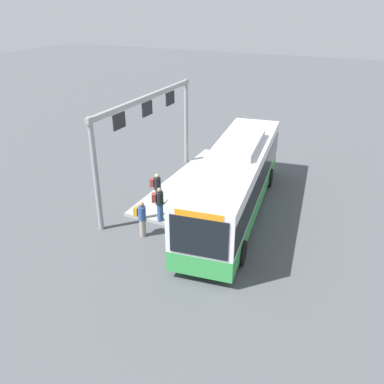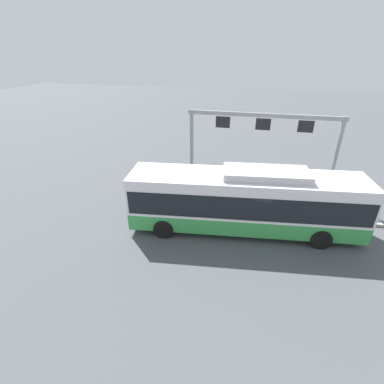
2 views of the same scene
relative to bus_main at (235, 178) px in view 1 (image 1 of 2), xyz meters
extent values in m
plane|color=#4C4F54|center=(0.01, 0.00, -1.81)|extent=(120.00, 120.00, 0.00)
cube|color=#9E9E99|center=(-2.44, -3.25, -1.73)|extent=(10.00, 2.80, 0.16)
cube|color=green|center=(0.01, 0.00, -1.04)|extent=(11.90, 3.86, 0.85)
cube|color=white|center=(0.01, 0.00, 0.34)|extent=(11.90, 3.86, 1.90)
cube|color=black|center=(0.01, 0.00, 0.14)|extent=(11.67, 3.88, 1.20)
cube|color=black|center=(5.83, 0.69, 0.24)|extent=(0.29, 2.11, 1.50)
cube|color=#B7B7BC|center=(-0.86, -0.10, 1.47)|extent=(4.27, 2.22, 0.36)
cube|color=orange|center=(5.76, 0.69, 1.09)|extent=(0.33, 1.75, 0.28)
cylinder|color=black|center=(3.88, 1.67, -1.31)|extent=(1.03, 0.42, 1.00)
cylinder|color=black|center=(4.16, -0.71, -1.31)|extent=(1.03, 0.42, 1.00)
cylinder|color=black|center=(-3.75, 0.76, -1.31)|extent=(1.03, 0.42, 1.00)
cylinder|color=black|center=(-3.47, -1.62, -1.31)|extent=(1.03, 0.42, 1.00)
cylinder|color=gray|center=(3.72, -2.90, -1.39)|extent=(0.28, 0.28, 0.85)
cylinder|color=#334C8C|center=(3.72, -2.90, -0.66)|extent=(0.34, 0.34, 0.60)
sphere|color=#9E755B|center=(3.72, -2.90, -0.25)|extent=(0.22, 0.22, 0.22)
cube|color=#BF7F1E|center=(3.72, -3.16, -0.63)|extent=(0.28, 0.18, 0.40)
cylinder|color=#334C8C|center=(2.43, -2.73, -1.23)|extent=(0.37, 0.37, 0.85)
cylinder|color=black|center=(2.43, -2.73, -0.50)|extent=(0.45, 0.45, 0.60)
sphere|color=#9E755B|center=(2.43, -2.73, -0.09)|extent=(0.22, 0.22, 0.22)
cube|color=maroon|center=(2.55, -2.96, -0.47)|extent=(0.33, 0.28, 0.40)
cylinder|color=#476B4C|center=(1.07, -3.60, -1.23)|extent=(0.35, 0.35, 0.85)
cylinder|color=black|center=(1.07, -3.60, -0.50)|extent=(0.42, 0.42, 0.60)
sphere|color=tan|center=(1.07, -3.60, -0.09)|extent=(0.22, 0.22, 0.22)
cube|color=maroon|center=(1.15, -3.85, -0.47)|extent=(0.32, 0.25, 0.40)
cylinder|color=gray|center=(-5.06, -4.94, 0.79)|extent=(0.24, 0.24, 5.20)
cylinder|color=gray|center=(3.97, -4.94, 0.79)|extent=(0.24, 0.24, 5.20)
cube|color=gray|center=(-0.54, -4.94, 3.24)|extent=(9.44, 0.20, 0.24)
cube|color=black|center=(-3.03, -4.94, 2.69)|extent=(0.90, 0.08, 0.70)
cube|color=black|center=(-0.54, -4.94, 2.69)|extent=(0.90, 0.08, 0.70)
cube|color=black|center=(1.94, -4.94, 2.69)|extent=(0.90, 0.08, 0.70)
cylinder|color=#2D5133|center=(-6.69, -2.99, -1.20)|extent=(0.52, 0.52, 0.90)
camera|label=1|loc=(16.77, 5.47, 7.74)|focal=38.02mm
camera|label=2|loc=(-0.22, 12.74, 6.82)|focal=26.09mm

